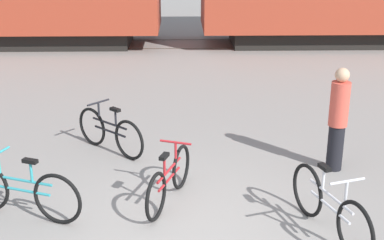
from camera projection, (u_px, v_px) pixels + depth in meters
The scene contains 8 objects.
ground_plane at pixel (184, 235), 6.67m from camera, with size 80.00×80.00×0.00m, color gray.
rail_near at pixel (181, 48), 17.00m from camera, with size 37.80×0.07×0.01m, color #4C4238.
rail_far at pixel (181, 40), 18.35m from camera, with size 37.80×0.07×0.01m, color #4C4238.
bicycle_teal at pixel (21, 191), 6.97m from camera, with size 1.70×0.69×0.88m.
bicycle_silver at pixel (330, 208), 6.54m from camera, with size 0.60×1.71×0.89m.
bicycle_black at pixel (110, 132), 9.03m from camera, with size 1.24×1.15×0.85m.
bicycle_maroon at pixel (169, 179), 7.34m from camera, with size 0.61×1.54×0.81m.
person_in_red at pixel (338, 119), 8.21m from camera, with size 0.29×0.29×1.65m.
Camera 1 is at (-0.02, -5.80, 3.60)m, focal length 50.00 mm.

